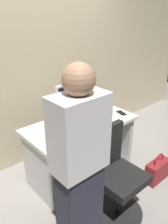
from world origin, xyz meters
TOP-DOWN VIEW (x-y plane):
  - ground_plane at (0.00, 0.00)m, footprint 9.00×9.00m
  - wall_back at (0.00, 0.77)m, footprint 6.40×0.10m
  - desk at (0.00, 0.00)m, footprint 1.32×0.66m
  - office_chair at (-0.14, -0.66)m, footprint 0.52×0.52m
  - person_at_desk at (-0.65, -0.74)m, footprint 0.40×0.24m
  - monitor at (0.02, 0.15)m, footprint 0.54×0.16m
  - keyboard at (-0.03, -0.08)m, footprint 0.43×0.13m
  - mouse at (0.26, -0.09)m, footprint 0.06×0.10m
  - cup_near_keyboard at (-0.43, -0.15)m, footprint 0.07×0.07m
  - cup_by_monitor at (-0.38, 0.11)m, footprint 0.07×0.07m
  - book_stack at (0.46, 0.15)m, footprint 0.23×0.20m
  - cell_phone at (0.55, -0.14)m, footprint 0.10×0.16m
  - handbag at (0.61, -0.70)m, footprint 0.34×0.14m

SIDE VIEW (x-z plane):
  - ground_plane at x=0.00m, z-range 0.00..0.00m
  - handbag at x=0.61m, z-range -0.05..0.33m
  - office_chair at x=-0.14m, z-range -0.04..0.90m
  - desk at x=0.00m, z-range 0.13..0.86m
  - cell_phone at x=0.55m, z-range 0.73..0.74m
  - keyboard at x=-0.03m, z-range 0.73..0.75m
  - mouse at x=0.26m, z-range 0.73..0.76m
  - cup_near_keyboard at x=-0.43m, z-range 0.73..0.82m
  - cup_by_monitor at x=-0.38m, z-range 0.73..0.83m
  - book_stack at x=0.46m, z-range 0.73..0.86m
  - person_at_desk at x=-0.65m, z-range 0.02..1.66m
  - monitor at x=0.02m, z-range 0.76..1.22m
  - wall_back at x=0.00m, z-range 0.00..3.00m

